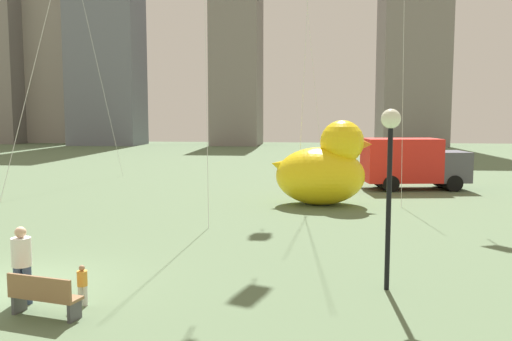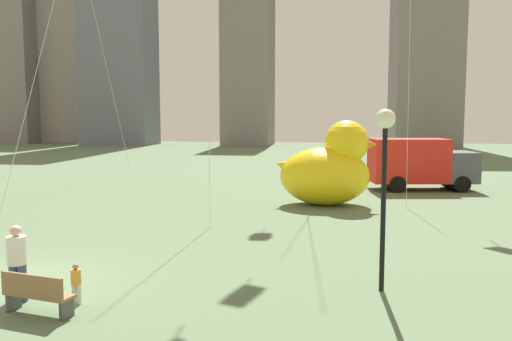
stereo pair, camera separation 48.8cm
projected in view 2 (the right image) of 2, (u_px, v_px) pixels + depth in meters
name	position (u px, v px, depth m)	size (l,w,h in m)	color
ground_plane	(16.00, 284.00, 13.19)	(140.00, 140.00, 0.00)	#5B7250
park_bench	(36.00, 293.00, 11.06)	(1.62, 0.78, 0.90)	olive
person_adult	(17.00, 260.00, 11.86)	(0.42, 0.42, 1.72)	#38476B
person_child	(76.00, 282.00, 11.73)	(0.22, 0.22, 0.91)	silver
giant_inflatable_duck	(328.00, 169.00, 24.61)	(4.73, 3.04, 3.92)	yellow
lamppost	(385.00, 153.00, 12.33)	(0.46, 0.46, 4.29)	black
box_truck	(419.00, 164.00, 29.65)	(5.96, 3.14, 2.85)	red
city_skyline	(180.00, 37.00, 77.15)	(68.51, 15.97, 38.14)	gray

